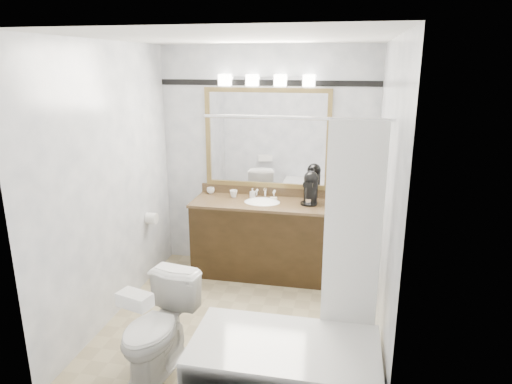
% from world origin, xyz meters
% --- Properties ---
extents(room, '(2.42, 2.62, 2.52)m').
position_xyz_m(room, '(0.00, 0.00, 1.25)').
color(room, tan).
rests_on(room, ground).
extents(vanity, '(1.53, 0.58, 0.97)m').
position_xyz_m(vanity, '(0.00, 1.02, 0.44)').
color(vanity, black).
rests_on(vanity, ground).
extents(mirror, '(1.40, 0.04, 1.10)m').
position_xyz_m(mirror, '(0.00, 1.28, 1.50)').
color(mirror, olive).
rests_on(mirror, room).
extents(vanity_light_bar, '(1.02, 0.14, 0.12)m').
position_xyz_m(vanity_light_bar, '(0.00, 1.23, 2.13)').
color(vanity_light_bar, silver).
rests_on(vanity_light_bar, room).
extents(accent_stripe, '(2.40, 0.01, 0.06)m').
position_xyz_m(accent_stripe, '(0.00, 1.29, 2.10)').
color(accent_stripe, black).
rests_on(accent_stripe, room).
extents(bathtub, '(1.30, 0.75, 1.96)m').
position_xyz_m(bathtub, '(0.55, -0.90, 0.28)').
color(bathtub, white).
rests_on(bathtub, ground).
extents(tp_roll, '(0.11, 0.12, 0.12)m').
position_xyz_m(tp_roll, '(-1.14, 0.66, 0.70)').
color(tp_roll, white).
rests_on(tp_roll, room).
extents(toilet, '(0.53, 0.78, 0.73)m').
position_xyz_m(toilet, '(-0.46, -0.79, 0.37)').
color(toilet, white).
rests_on(toilet, ground).
extents(tissue_box, '(0.26, 0.19, 0.10)m').
position_xyz_m(tissue_box, '(-0.46, -1.12, 0.78)').
color(tissue_box, white).
rests_on(tissue_box, toilet).
extents(coffee_maker, '(0.18, 0.23, 0.35)m').
position_xyz_m(coffee_maker, '(0.52, 1.08, 1.03)').
color(coffee_maker, black).
rests_on(coffee_maker, vanity).
extents(cup_left, '(0.11, 0.11, 0.07)m').
position_xyz_m(cup_left, '(-0.65, 1.22, 0.88)').
color(cup_left, white).
rests_on(cup_left, vanity).
extents(cup_right, '(0.10, 0.10, 0.08)m').
position_xyz_m(cup_right, '(-0.35, 1.14, 0.89)').
color(cup_right, white).
rests_on(cup_right, vanity).
extents(soap_bottle_a, '(0.06, 0.06, 0.10)m').
position_xyz_m(soap_bottle_a, '(-0.14, 1.16, 0.90)').
color(soap_bottle_a, white).
rests_on(soap_bottle_a, vanity).
extents(soap_bar, '(0.08, 0.06, 0.02)m').
position_xyz_m(soap_bar, '(0.11, 1.13, 0.86)').
color(soap_bar, beige).
rests_on(soap_bar, vanity).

